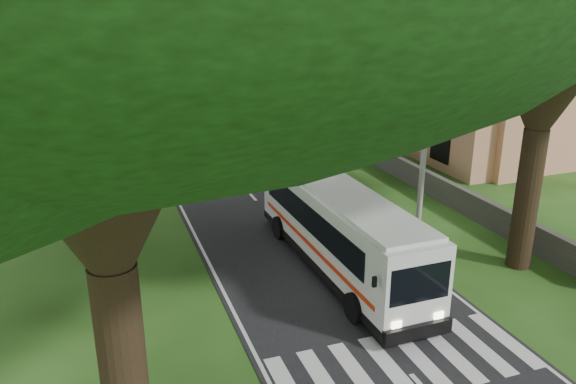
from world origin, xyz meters
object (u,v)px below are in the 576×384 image
coach_bus (338,226)px  distant_car_c (155,74)px  church (454,70)px  pole_far (215,56)px  pole_near (425,142)px  distant_car_a (144,109)px  pole_mid (274,80)px  pedestrian (110,193)px  distant_car_b (148,86)px

coach_bus → distant_car_c: coach_bus is taller
church → pole_far: church is taller
pole_far → coach_bus: bearing=-96.4°
pole_near → distant_car_c: (-4.47, 56.48, -3.56)m
distant_car_c → coach_bus: bearing=99.7°
coach_bus → distant_car_a: size_ratio=2.90×
distant_car_c → pole_mid: bearing=107.0°
pole_far → distant_car_a: bearing=-133.0°
pedestrian → distant_car_a: bearing=4.8°
church → pole_far: 27.41m
church → distant_car_c: size_ratio=5.89×
distant_car_a → distant_car_c: size_ratio=0.93×
pole_mid → pedestrian: bearing=-135.5°
coach_bus → distant_car_b: (-1.91, 46.47, -0.98)m
coach_bus → pole_mid: bearing=76.8°
distant_car_b → distant_car_c: 11.97m
church → pole_mid: 13.16m
distant_car_c → distant_car_a: bearing=91.0°
distant_car_c → pole_near: bearing=104.5°
pole_mid → pole_far: 20.00m
coach_bus → distant_car_a: coach_bus is taller
church → pole_near: (-12.36, -15.55, -0.73)m
distant_car_a → distant_car_c: bearing=-93.3°
coach_bus → pedestrian: bearing=128.9°
pole_near → distant_car_c: size_ratio=1.96×
distant_car_b → pedestrian: (-5.97, -37.04, 0.10)m
distant_car_a → pedestrian: bearing=85.6°
pole_far → coach_bus: pole_far is taller
church → distant_car_b: (-18.97, 29.15, -4.15)m
pole_far → church: bearing=-63.2°
distant_car_c → pedestrian: (-8.10, -48.82, 0.24)m
church → distant_car_a: bearing=143.7°
distant_car_c → church: bearing=122.3°
pole_far → pedestrian: (-12.58, -32.34, -3.32)m
distant_car_a → pedestrian: size_ratio=2.19×
distant_car_b → church: bearing=-45.6°
pole_mid → pedestrian: pole_mid is taller
pole_near → pole_mid: bearing=90.0°
pole_mid → distant_car_a: pole_mid is taller
pole_far → distant_car_c: (-4.47, 16.48, -3.56)m
coach_bus → distant_car_c: 58.26m
coach_bus → distant_car_b: 46.52m
pole_far → distant_car_b: 8.80m
church → distant_car_c: (-16.84, 40.93, -4.29)m
church → distant_car_a: (-20.86, 15.34, -4.23)m
pedestrian → pole_mid: bearing=-30.8°
pole_mid → distant_car_b: 25.79m
church → distant_car_c: church is taller
pedestrian → pole_near: bearing=-106.6°
pole_near → coach_bus: 5.59m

